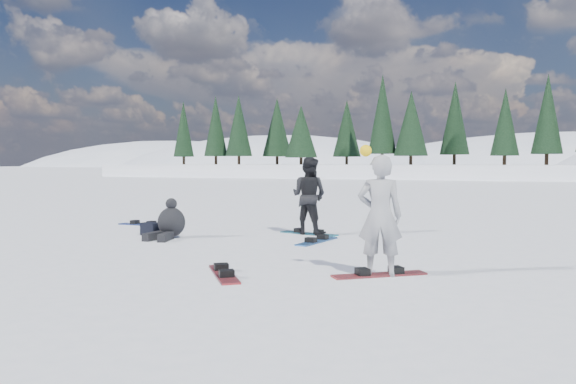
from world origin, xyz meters
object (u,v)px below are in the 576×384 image
object	(u,v)px
snowboarder_woman	(380,215)
snowboarder_man	(309,196)
snowboard_loose_c	(143,225)
seated_rider	(170,223)
gear_bag	(151,229)
snowboard_loose_a	(317,241)
snowboard_loose_b	(224,274)

from	to	relation	value
snowboarder_woman	snowboarder_man	bearing A→B (deg)	-71.60
snowboarder_man	snowboard_loose_c	bearing A→B (deg)	7.58
seated_rider	gear_bag	distance (m)	0.77
snowboarder_man	seated_rider	bearing A→B (deg)	42.92
seated_rider	snowboard_loose_a	xyz separation A→B (m)	(3.37, 0.59, -0.34)
snowboarder_woman	snowboarder_man	world-z (taller)	snowboarder_woman
snowboarder_man	seated_rider	world-z (taller)	snowboarder_man
seated_rider	snowboard_loose_c	world-z (taller)	seated_rider
snowboarder_man	snowboard_loose_c	distance (m)	5.03
snowboarder_man	gear_bag	bearing A→B (deg)	33.84
gear_bag	snowboard_loose_a	bearing A→B (deg)	4.64
snowboarder_woman	snowboard_loose_c	distance (m)	8.89
snowboarder_woman	snowboard_loose_b	world-z (taller)	snowboarder_woman
gear_bag	snowboard_loose_b	distance (m)	5.28
seated_rider	snowboarder_man	bearing A→B (deg)	27.26
snowboarder_man	gear_bag	world-z (taller)	snowboarder_man
snowboarder_man	snowboard_loose_a	xyz separation A→B (m)	(0.60, -1.21, -0.92)
gear_bag	snowboarder_woman	bearing A→B (deg)	-24.82
gear_bag	snowboard_loose_b	bearing A→B (deg)	-43.32
snowboarder_woman	snowboard_loose_c	world-z (taller)	snowboarder_woman
snowboarder_man	seated_rider	distance (m)	3.35
snowboard_loose_c	snowboard_loose_b	world-z (taller)	same
seated_rider	snowboard_loose_a	world-z (taller)	seated_rider
snowboarder_woman	snowboard_loose_a	size ratio (longest dim) A/B	1.34
seated_rider	snowboard_loose_a	distance (m)	3.44
snowboarder_woman	snowboarder_man	xyz separation A→B (m)	(-2.64, 4.36, -0.00)
snowboarder_man	snowboard_loose_a	size ratio (longest dim) A/B	1.25
snowboarder_woman	snowboard_loose_c	size ratio (longest dim) A/B	1.34
snowboarder_woman	snowboard_loose_a	distance (m)	3.87
seated_rider	gear_bag	xyz separation A→B (m)	(-0.70, 0.26, -0.20)
snowboarder_man	snowboard_loose_a	distance (m)	1.64
seated_rider	snowboard_loose_b	distance (m)	4.62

